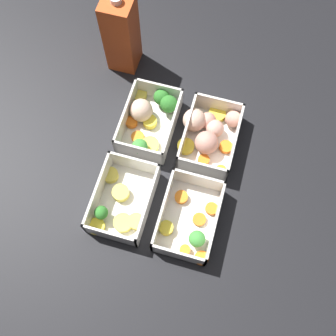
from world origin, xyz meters
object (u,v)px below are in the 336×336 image
(container_far_right, at_px, (149,117))
(container_far_left, at_px, (121,203))
(container_near_right, at_px, (208,132))
(juice_carton, at_px, (121,34))
(container_near_left, at_px, (189,221))

(container_far_right, bearing_deg, container_far_left, -179.96)
(container_near_right, bearing_deg, juice_carton, 58.69)
(container_far_left, distance_m, container_far_right, 0.20)
(container_far_left, height_order, container_far_right, same)
(container_far_right, xyz_separation_m, juice_carton, (0.15, 0.10, 0.07))
(container_near_left, distance_m, juice_carton, 0.44)
(container_near_right, relative_size, container_far_left, 1.02)
(container_far_right, bearing_deg, container_near_right, -90.39)
(container_near_right, xyz_separation_m, juice_carton, (0.15, 0.24, 0.07))
(container_far_left, relative_size, container_far_right, 0.96)
(container_near_left, height_order, container_near_right, same)
(container_far_left, distance_m, juice_carton, 0.37)
(container_near_left, height_order, container_far_right, same)
(juice_carton, bearing_deg, container_near_right, -121.31)
(container_near_right, height_order, juice_carton, juice_carton)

